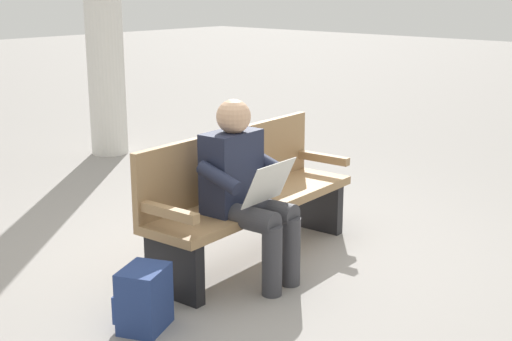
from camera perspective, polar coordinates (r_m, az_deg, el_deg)
ground_plane at (r=5.04m, az=-0.15°, el=-7.10°), size 40.00×40.00×0.00m
bench_near at (r=4.93m, az=-0.80°, el=-1.96°), size 1.83×0.61×0.90m
person_seated at (r=4.52m, az=-0.86°, el=-1.29°), size 0.59×0.59×1.18m
backpack at (r=4.07m, az=-9.01°, el=-10.12°), size 0.35×0.34×0.36m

